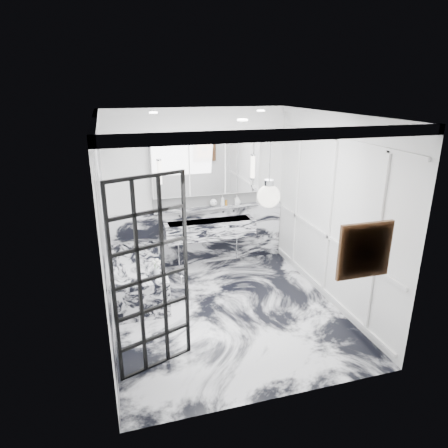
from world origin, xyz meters
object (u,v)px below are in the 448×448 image
object	(u,v)px
mirror_cabinet	(206,166)
crittall_door	(152,278)
bathtub	(139,278)
trough_sink	(210,229)

from	to	relation	value
mirror_cabinet	crittall_door	bearing A→B (deg)	-115.99
crittall_door	bathtub	size ratio (longest dim) A/B	1.38
mirror_cabinet	trough_sink	bearing A→B (deg)	-90.00
trough_sink	mirror_cabinet	xyz separation A→B (m)	(-0.00, 0.17, 1.09)
crittall_door	mirror_cabinet	distance (m)	2.99
crittall_door	bathtub	xyz separation A→B (m)	(-0.05, 1.79, -0.86)
trough_sink	crittall_door	bearing A→B (deg)	-117.54
mirror_cabinet	bathtub	distance (m)	2.20
mirror_cabinet	bathtub	world-z (taller)	mirror_cabinet
crittall_door	mirror_cabinet	size ratio (longest dim) A/B	1.20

